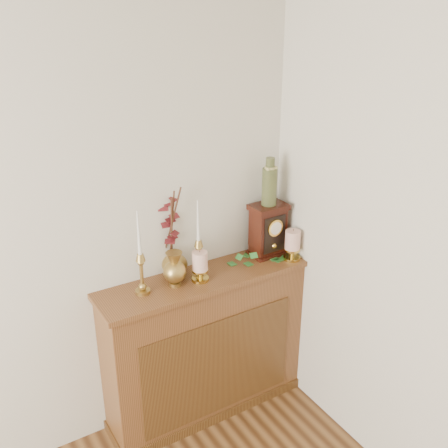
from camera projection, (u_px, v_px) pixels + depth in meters
console_shelf at (206, 348)px, 3.11m from camera, size 1.24×0.34×0.93m
candlestick_left at (141, 267)px, 2.69m from camera, size 0.08×0.08×0.47m
candlestick_center at (199, 253)px, 2.85m from camera, size 0.08×0.08×0.46m
bud_vase at (175, 269)px, 2.78m from camera, size 0.12×0.12×0.20m
ginger_jar at (171, 234)px, 2.86m from camera, size 0.22×0.23×0.53m
pillar_candle_left at (200, 265)px, 2.83m from camera, size 0.10×0.10×0.18m
pillar_candle_right at (293, 244)px, 3.06m from camera, size 0.10×0.10×0.20m
ivy_garland at (262, 256)px, 3.10m from camera, size 0.43×0.19×0.08m
mantel_clock at (268, 230)px, 3.10m from camera, size 0.22×0.16×0.32m
ceramic_vase at (269, 184)px, 2.99m from camera, size 0.09×0.09×0.28m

